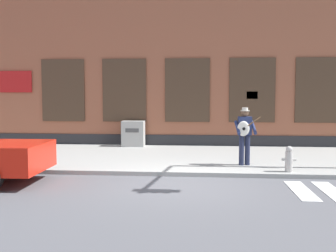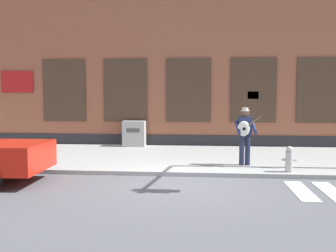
% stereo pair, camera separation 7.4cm
% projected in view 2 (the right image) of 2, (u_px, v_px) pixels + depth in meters
% --- Properties ---
extents(ground_plane, '(160.00, 160.00, 0.00)m').
position_uv_depth(ground_plane, '(176.00, 185.00, 9.58)').
color(ground_plane, '#56565B').
extents(sidewalk, '(28.00, 5.69, 0.12)m').
position_uv_depth(sidewalk, '(184.00, 158.00, 13.34)').
color(sidewalk, '#9E9E99').
rests_on(sidewalk, ground).
extents(building_backdrop, '(28.00, 4.06, 6.74)m').
position_uv_depth(building_backdrop, '(190.00, 69.00, 17.88)').
color(building_backdrop, '#99563D').
rests_on(building_backdrop, ground).
extents(busker, '(0.74, 0.58, 1.70)m').
position_uv_depth(busker, '(245.00, 132.00, 11.50)').
color(busker, '#1E233D').
rests_on(busker, sidewalk).
extents(utility_box, '(0.90, 0.54, 1.02)m').
position_uv_depth(utility_box, '(134.00, 134.00, 15.88)').
color(utility_box, '#ADADA8').
rests_on(utility_box, sidewalk).
extents(fire_hydrant, '(0.38, 0.20, 0.70)m').
position_uv_depth(fire_hydrant, '(289.00, 159.00, 10.55)').
color(fire_hydrant, '#B2ADA8').
rests_on(fire_hydrant, sidewalk).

